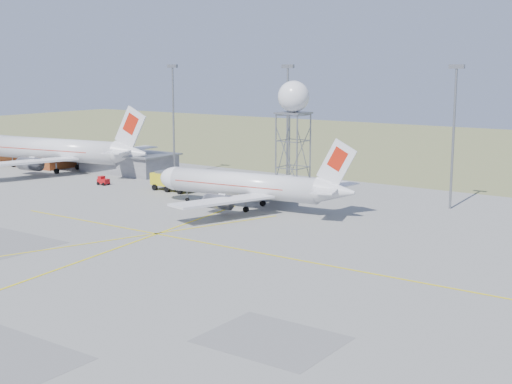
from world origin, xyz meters
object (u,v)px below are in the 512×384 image
Objects in this scene: airliner_far at (60,151)px; airliner_main at (247,186)px; fire_truck at (174,182)px; radar_tower at (293,131)px; baggage_tug at (103,182)px.

airliner_main is at bearing 161.35° from airliner_far.
airliner_main is 18.67m from fire_truck.
airliner_main is at bearing -10.41° from fire_truck.
radar_tower is 8.93× the size of baggage_tug.
radar_tower reaches higher than baggage_tug.
baggage_tug is (-31.10, -12.03, -9.53)m from radar_tower.
airliner_main is 32.40m from baggage_tug.
fire_truck is (-16.94, -9.61, -8.54)m from radar_tower.
airliner_far is 4.66× the size of fire_truck.
baggage_tug is (-32.22, 2.00, -2.74)m from airliner_main.
fire_truck is (-18.05, 4.43, -1.75)m from airliner_main.
airliner_main is 15.63m from radar_tower.
fire_truck is (33.11, -4.10, -2.47)m from airliner_far.
airliner_far is at bearing 176.31° from fire_truck.
fire_truck is at bearing -150.43° from radar_tower.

